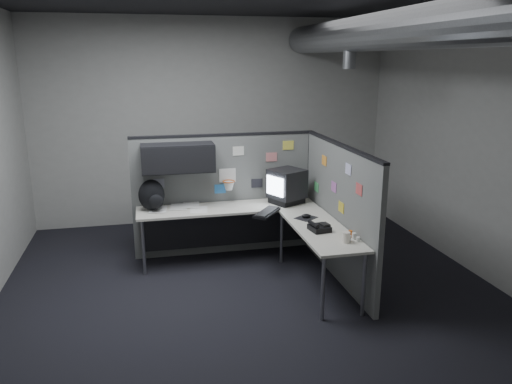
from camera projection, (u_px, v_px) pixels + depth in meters
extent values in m
cube|color=black|center=(252.00, 292.00, 5.69)|extent=(5.60, 5.60, 0.01)
cube|color=#9E9E99|center=(214.00, 122.00, 7.91)|extent=(5.60, 0.01, 3.20)
cube|color=#9E9E99|center=(364.00, 249.00, 2.63)|extent=(5.60, 0.01, 3.20)
cube|color=#9E9E99|center=(484.00, 144.00, 5.87)|extent=(0.01, 5.60, 3.20)
cylinder|color=slate|center=(381.00, 31.00, 5.25)|extent=(0.40, 5.49, 0.40)
cylinder|color=slate|center=(349.00, 56.00, 6.07)|extent=(0.16, 0.16, 0.30)
cube|color=#5F615F|center=(225.00, 195.00, 6.68)|extent=(2.43, 0.06, 1.60)
cube|color=black|center=(224.00, 135.00, 6.47)|extent=(2.43, 0.07, 0.03)
cube|color=black|center=(309.00, 190.00, 6.94)|extent=(0.07, 0.07, 1.60)
cube|color=black|center=(178.00, 158.00, 6.22)|extent=(0.90, 0.35, 0.35)
cube|color=black|center=(179.00, 160.00, 6.05)|extent=(0.90, 0.02, 0.33)
cube|color=silver|center=(228.00, 175.00, 6.58)|extent=(0.22, 0.02, 0.18)
torus|color=#D85914|center=(229.00, 181.00, 6.51)|extent=(0.16, 0.16, 0.01)
cone|color=white|center=(229.00, 186.00, 6.53)|extent=(0.14, 0.14, 0.11)
cube|color=gray|center=(158.00, 183.00, 6.41)|extent=(0.15, 0.01, 0.12)
cube|color=silver|center=(238.00, 151.00, 6.54)|extent=(0.15, 0.01, 0.12)
cube|color=#26262D|center=(257.00, 183.00, 6.71)|extent=(0.15, 0.01, 0.12)
cube|color=#D87F7F|center=(271.00, 157.00, 6.66)|extent=(0.15, 0.01, 0.12)
cube|color=#E5D84C|center=(288.00, 145.00, 6.67)|extent=(0.15, 0.01, 0.12)
cube|color=#337FCC|center=(220.00, 189.00, 6.61)|extent=(0.15, 0.01, 0.12)
cube|color=#5F615F|center=(338.00, 213.00, 5.92)|extent=(0.06, 2.23, 1.60)
cube|color=black|center=(341.00, 145.00, 5.70)|extent=(0.07, 2.23, 0.03)
cube|color=orange|center=(324.00, 161.00, 6.18)|extent=(0.01, 0.15, 0.12)
cube|color=#B266B2|center=(334.00, 187.00, 5.91)|extent=(0.01, 0.15, 0.12)
cube|color=silver|center=(348.00, 169.00, 5.46)|extent=(0.01, 0.15, 0.12)
cube|color=#4CB266|center=(316.00, 187.00, 6.51)|extent=(0.01, 0.15, 0.12)
cube|color=#CC4C4C|center=(359.00, 189.00, 5.21)|extent=(0.01, 0.15, 0.12)
cube|color=gold|center=(341.00, 207.00, 5.72)|extent=(0.01, 0.15, 0.12)
cube|color=beige|center=(228.00, 208.00, 6.40)|extent=(2.30, 0.56, 0.03)
cube|color=beige|center=(321.00, 230.00, 5.60)|extent=(0.56, 1.55, 0.03)
cube|color=black|center=(225.00, 226.00, 6.69)|extent=(2.18, 0.02, 0.55)
cylinder|color=gray|center=(144.00, 248.00, 6.06)|extent=(0.04, 0.04, 0.70)
cylinder|color=gray|center=(143.00, 235.00, 6.47)|extent=(0.04, 0.04, 0.70)
cylinder|color=gray|center=(281.00, 237.00, 6.43)|extent=(0.04, 0.04, 0.70)
cylinder|color=gray|center=(323.00, 288.00, 4.98)|extent=(0.04, 0.04, 0.70)
cylinder|color=gray|center=(364.00, 284.00, 5.07)|extent=(0.04, 0.04, 0.70)
cube|color=black|center=(287.00, 200.00, 6.57)|extent=(0.48, 0.46, 0.07)
cube|color=black|center=(287.00, 184.00, 6.51)|extent=(0.53, 0.53, 0.37)
cube|color=#D1E0F9|center=(275.00, 186.00, 6.38)|extent=(0.15, 0.28, 0.24)
cube|color=black|center=(267.00, 213.00, 6.10)|extent=(0.43, 0.49, 0.03)
cube|color=black|center=(267.00, 211.00, 6.10)|extent=(0.38, 0.44, 0.01)
cube|color=black|center=(306.00, 218.00, 5.95)|extent=(0.30, 0.29, 0.01)
ellipsoid|color=black|center=(306.00, 216.00, 5.94)|extent=(0.12, 0.09, 0.04)
cube|color=black|center=(319.00, 228.00, 5.51)|extent=(0.23, 0.25, 0.06)
cylinder|color=black|center=(314.00, 224.00, 5.48)|extent=(0.07, 0.20, 0.04)
cube|color=black|center=(325.00, 224.00, 5.51)|extent=(0.11, 0.13, 0.02)
cylinder|color=silver|center=(354.00, 236.00, 5.24)|extent=(0.05, 0.05, 0.07)
cylinder|color=silver|center=(349.00, 238.00, 5.20)|extent=(0.05, 0.05, 0.06)
cylinder|color=silver|center=(358.00, 239.00, 5.18)|extent=(0.04, 0.04, 0.05)
cylinder|color=#D85914|center=(350.00, 234.00, 5.29)|extent=(0.05, 0.05, 0.08)
cylinder|color=silver|center=(346.00, 237.00, 5.15)|extent=(0.10, 0.10, 0.11)
cube|color=white|center=(199.00, 210.00, 6.27)|extent=(0.25, 0.33, 0.00)
cube|color=white|center=(179.00, 207.00, 6.39)|extent=(0.25, 0.32, 0.00)
cube|color=white|center=(158.00, 209.00, 6.27)|extent=(0.25, 0.32, 0.00)
cube|color=white|center=(191.00, 205.00, 6.46)|extent=(0.25, 0.33, 0.00)
ellipsoid|color=black|center=(152.00, 195.00, 6.21)|extent=(0.33, 0.24, 0.39)
ellipsoid|color=black|center=(156.00, 202.00, 6.12)|extent=(0.18, 0.11, 0.18)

